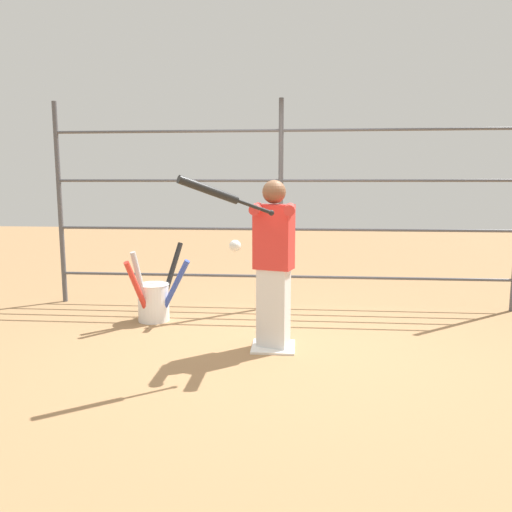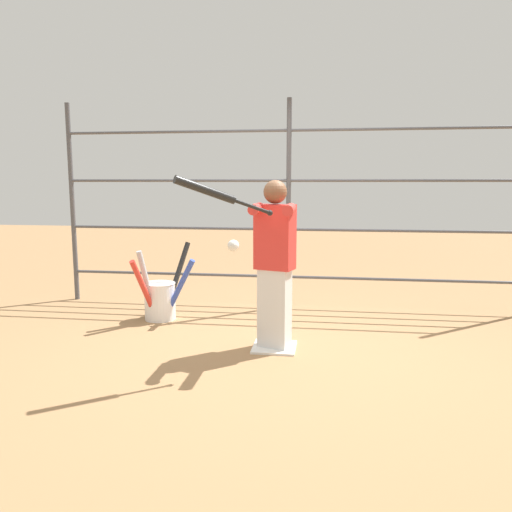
% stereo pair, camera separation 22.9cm
% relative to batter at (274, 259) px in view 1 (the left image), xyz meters
% --- Properties ---
extents(ground_plane, '(24.00, 24.00, 0.00)m').
position_rel_batter_xyz_m(ground_plane, '(0.00, -0.02, -0.84)').
color(ground_plane, '#9E754C').
extents(home_plate, '(0.40, 0.40, 0.02)m').
position_rel_batter_xyz_m(home_plate, '(0.00, -0.02, -0.83)').
color(home_plate, white).
rests_on(home_plate, ground).
extents(fence_backstop, '(5.65, 0.06, 2.52)m').
position_rel_batter_xyz_m(fence_backstop, '(0.00, -1.62, 0.42)').
color(fence_backstop, '#4C4C51').
rests_on(fence_backstop, ground).
extents(batter, '(0.39, 0.61, 1.56)m').
position_rel_batter_xyz_m(batter, '(0.00, 0.00, 0.00)').
color(batter, silver).
rests_on(batter, ground).
extents(baseball_bat_swinging, '(0.70, 0.52, 0.33)m').
position_rel_batter_xyz_m(baseball_bat_swinging, '(0.40, 0.69, 0.61)').
color(baseball_bat_swinging, black).
extents(softball_in_flight, '(0.10, 0.10, 0.10)m').
position_rel_batter_xyz_m(softball_in_flight, '(0.29, 0.48, 0.18)').
color(softball_in_flight, white).
extents(bat_bucket, '(0.65, 0.88, 0.84)m').
position_rel_batter_xyz_m(bat_bucket, '(1.37, -0.82, -0.59)').
color(bat_bucket, white).
rests_on(bat_bucket, ground).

